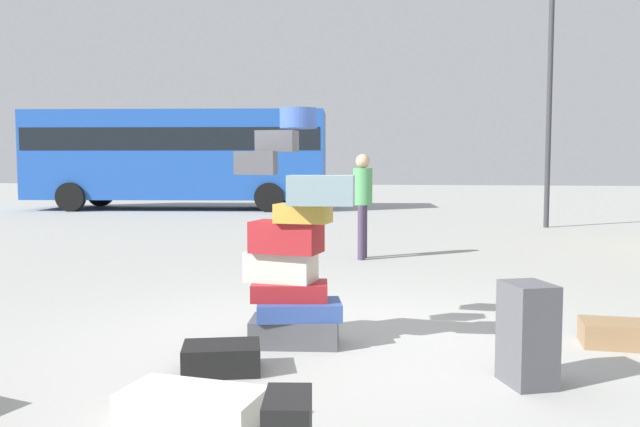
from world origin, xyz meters
name	(u,v)px	position (x,y,z in m)	size (l,w,h in m)	color
ground_plane	(329,342)	(0.00, 0.00, 0.00)	(80.00, 80.00, 0.00)	#9E9E99
suitcase_tower	(293,258)	(-0.29, -0.09, 0.72)	(0.98, 0.83, 1.94)	#4C4C51
suitcase_brown_left_side	(632,335)	(2.47, 0.19, 0.10)	(0.79, 0.39, 0.20)	olive
suitcase_cream_foreground_near	(192,408)	(-0.57, -1.83, 0.10)	(0.80, 0.42, 0.20)	beige
suitcase_charcoal_foreground_far	(528,334)	(1.45, -0.86, 0.35)	(0.28, 0.37, 0.69)	#4C4C51
suitcase_black_behind_tower	(222,358)	(-0.67, -0.87, 0.10)	(0.55, 0.38, 0.20)	black
person_bearded_onlooker	(363,196)	(-0.04, 4.83, 0.98)	(0.30, 0.34, 1.64)	#3F334C
parked_bus	(179,153)	(-6.72, 15.26, 1.83)	(9.69, 3.41, 3.15)	#1E4CA5
lamp_post	(551,43)	(3.87, 10.42, 4.24)	(0.36, 0.36, 6.57)	#333338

